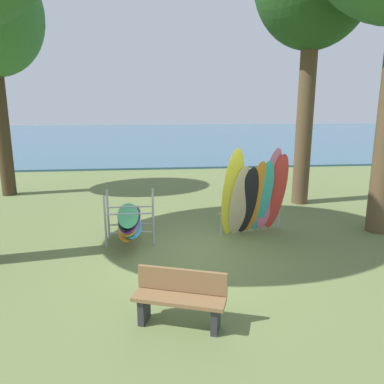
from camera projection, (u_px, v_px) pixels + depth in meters
ground_plane at (195, 252)px, 8.63m from camera, size 80.00×80.00×0.00m
lake_water at (161, 136)px, 36.52m from camera, size 80.00×36.00×0.10m
leaning_board_pile at (255, 196)px, 9.51m from camera, size 1.81×1.10×2.30m
board_storage_rack at (129, 220)px, 9.14m from camera, size 1.15×2.13×1.25m
park_bench at (180, 297)px, 5.76m from camera, size 1.46×0.85×0.85m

